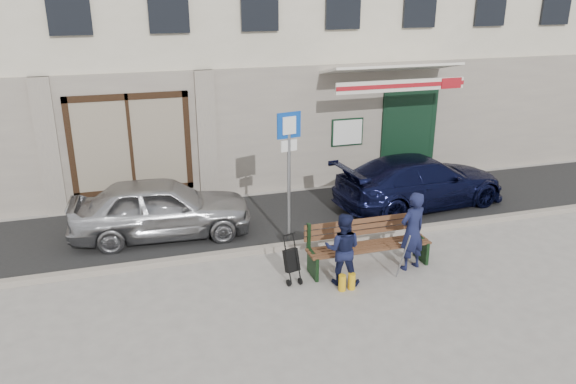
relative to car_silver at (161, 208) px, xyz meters
name	(u,v)px	position (x,y,z in m)	size (l,w,h in m)	color
ground	(330,281)	(2.73, -2.91, -0.64)	(80.00, 80.00, 0.00)	#9E9991
asphalt_lane	(282,218)	(2.73, 0.19, -0.64)	(60.00, 3.20, 0.01)	#282828
curb	(304,244)	(2.73, -1.41, -0.58)	(60.00, 0.18, 0.12)	#9E9384
car_silver	(161,208)	(0.00, 0.00, 0.00)	(1.52, 3.77, 1.29)	#ADADB2
car_navy	(420,181)	(6.15, -0.02, -0.02)	(1.75, 4.31, 1.25)	black
parking_sign	(289,157)	(2.48, -1.14, 1.22)	(0.51, 0.13, 2.77)	gray
bench	(367,246)	(3.56, -2.62, -0.18)	(2.40, 1.17, 0.98)	brown
man	(412,231)	(4.36, -2.88, 0.12)	(0.56, 0.37, 1.53)	#15193A
woman	(343,249)	(2.91, -3.02, 0.03)	(0.65, 0.51, 1.35)	#141837
stroller	(292,261)	(2.06, -2.70, -0.25)	(0.31, 0.40, 0.89)	black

